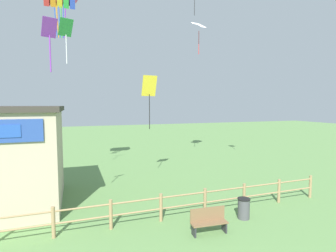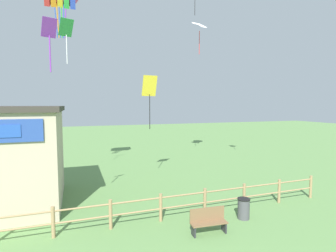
# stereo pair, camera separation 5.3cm
# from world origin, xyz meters

# --- Properties ---
(wooden_fence) EXTENTS (14.69, 0.14, 1.18)m
(wooden_fence) POSITION_xyz_m (0.00, 7.57, 0.67)
(wooden_fence) COLOR #9E7F56
(wooden_fence) RESTS_ON ground_plane
(park_bench_near_fence) EXTENTS (1.45, 0.50, 0.96)m
(park_bench_near_fence) POSITION_xyz_m (0.36, 5.98, 0.49)
(park_bench_near_fence) COLOR brown
(park_bench_near_fence) RESTS_ON ground_plane
(trash_bin) EXTENTS (0.54, 0.54, 0.89)m
(trash_bin) POSITION_xyz_m (2.40, 6.60, 0.45)
(trash_bin) COLOR #4C4C51
(trash_bin) RESTS_ON ground_plane
(kite_yellow_diamond) EXTENTS (0.98, 0.49, 3.34)m
(kite_yellow_diamond) POSITION_xyz_m (0.11, 13.30, 5.78)
(kite_yellow_diamond) COLOR yellow
(kite_white_delta) EXTENTS (1.65, 1.55, 2.88)m
(kite_white_delta) POSITION_xyz_m (5.81, 17.95, 11.65)
(kite_white_delta) COLOR white
(kite_purple_streamer) EXTENTS (0.59, 0.49, 1.91)m
(kite_purple_streamer) POSITION_xyz_m (-5.13, 7.96, 7.39)
(kite_purple_streamer) COLOR purple
(kite_green_diamond) EXTENTS (0.89, 0.79, 2.48)m
(kite_green_diamond) POSITION_xyz_m (-4.68, 13.75, 9.03)
(kite_green_diamond) COLOR green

